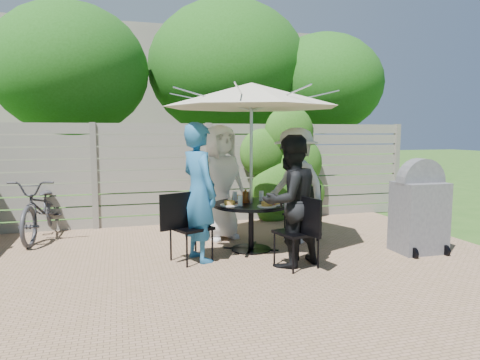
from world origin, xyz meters
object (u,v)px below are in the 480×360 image
object	(u,v)px
patio_table	(251,218)
plate_left	(230,204)
plate_back	(237,198)
plate_front	(267,205)
chair_back	(216,221)
plate_right	(271,199)
chair_right	(302,225)
umbrella	(251,95)
bicycle	(42,208)
bbq_grill	(419,210)
person_right	(296,186)
glass_right	(261,196)
glass_left	(240,201)
chair_left	(190,242)
syrup_jug	(246,197)
coffee_cup	(248,196)
person_front	(290,201)
person_left	(199,193)
glass_back	(235,196)
glass_front	(268,200)
chair_front	(297,247)
plate_extra	(275,203)

from	to	relation	value
patio_table	plate_left	distance (m)	0.43
plate_back	plate_front	world-z (taller)	same
chair_back	plate_right	bearing A→B (deg)	13.64
chair_right	umbrella	bearing A→B (deg)	0.05
plate_back	umbrella	bearing A→B (deg)	-71.50
umbrella	bicycle	distance (m)	3.78
bbq_grill	person_right	bearing A→B (deg)	145.90
umbrella	plate_left	xyz separation A→B (m)	(-0.34, -0.11, -1.47)
bbq_grill	glass_right	bearing A→B (deg)	156.24
person_right	glass_left	bearing A→B (deg)	-84.50
chair_left	glass_right	size ratio (longest dim) A/B	6.64
glass_right	syrup_jug	xyz separation A→B (m)	(-0.29, -0.15, 0.01)
coffee_cup	bbq_grill	world-z (taller)	bbq_grill
person_front	chair_right	xyz separation A→B (m)	(0.65, 1.09, -0.57)
umbrella	chair_back	size ratio (longest dim) A/B	3.43
person_left	plate_left	bearing A→B (deg)	-90.00
glass_back	coffee_cup	bearing A→B (deg)	7.56
chair_right	glass_front	xyz separation A→B (m)	(-0.73, -0.52, 0.51)
umbrella	person_left	xyz separation A→B (m)	(-0.79, -0.26, -1.28)
chair_right	glass_right	size ratio (longest dim) A/B	6.07
person_right	bbq_grill	bearing A→B (deg)	36.69
coffee_cup	bbq_grill	size ratio (longest dim) A/B	0.09
plate_front	glass_left	distance (m)	0.37
person_right	plate_right	size ratio (longest dim) A/B	6.73
chair_left	person_right	world-z (taller)	person_right
syrup_jug	glass_back	bearing A→B (deg)	120.59
glass_back	glass_left	world-z (taller)	same
chair_left	syrup_jug	bearing A→B (deg)	-2.01
patio_table	plate_left	size ratio (longest dim) A/B	5.13
chair_back	plate_back	xyz separation A→B (m)	(0.19, -0.57, 0.45)
umbrella	plate_front	bearing A→B (deg)	-71.50
glass_left	coffee_cup	bearing A→B (deg)	60.60
person_left	person_right	distance (m)	1.66
chair_front	coffee_cup	world-z (taller)	chair_front
chair_back	coffee_cup	xyz separation A→B (m)	(0.33, -0.67, 0.48)
bicycle	bbq_grill	xyz separation A→B (m)	(5.18, -2.36, 0.12)
person_left	syrup_jug	xyz separation A→B (m)	(0.71, 0.29, -0.13)
plate_right	bicycle	world-z (taller)	bicycle
umbrella	plate_front	size ratio (longest dim) A/B	11.82
glass_right	chair_front	bearing A→B (deg)	-85.18
bicycle	chair_left	bearing A→B (deg)	-36.03
umbrella	glass_front	xyz separation A→B (m)	(0.18, -0.21, -1.42)
glass_front	chair_front	bearing A→B (deg)	-80.02
person_front	syrup_jug	distance (m)	0.88
plate_front	plate_extra	xyz separation A→B (m)	(0.15, 0.11, 0.00)
chair_back	person_left	bearing A→B (deg)	-47.55
glass_right	coffee_cup	distance (m)	0.20
person_front	coffee_cup	distance (m)	1.06
chair_left	plate_extra	world-z (taller)	chair_left
chair_back	person_right	distance (m)	1.41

